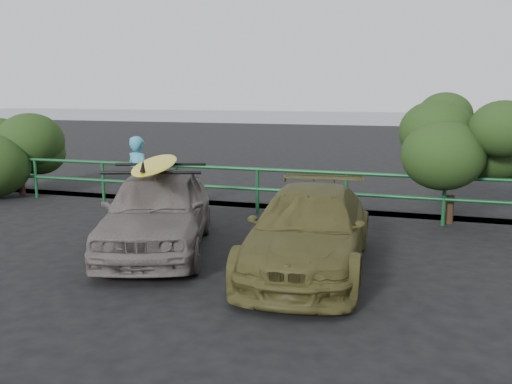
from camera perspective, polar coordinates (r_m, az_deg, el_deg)
ground at (r=8.97m, az=-16.15°, el=-8.00°), size 80.00×80.00×0.00m
ocean at (r=67.25m, az=14.00°, el=7.40°), size 200.00×200.00×0.00m
guardrail at (r=13.16m, az=-4.01°, el=0.39°), size 14.00×0.08×1.04m
shrub_left at (r=15.82m, az=-19.87°, el=4.25°), size 3.20×2.40×2.58m
shrub_right at (r=12.60m, az=18.47°, el=2.88°), size 3.20×2.40×2.53m
sedan at (r=9.92m, az=-9.84°, el=-1.83°), size 2.92×4.44×1.41m
olive_vehicle at (r=8.79m, az=5.32°, el=-3.83°), size 2.10×4.39×1.23m
man at (r=12.57m, az=-11.63°, el=1.45°), size 0.77×0.65×1.78m
roof_rack at (r=9.80m, az=-9.97°, el=2.35°), size 1.89×1.59×0.05m
surfboard at (r=9.79m, az=-9.98°, el=2.76°), size 1.54×2.99×0.09m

